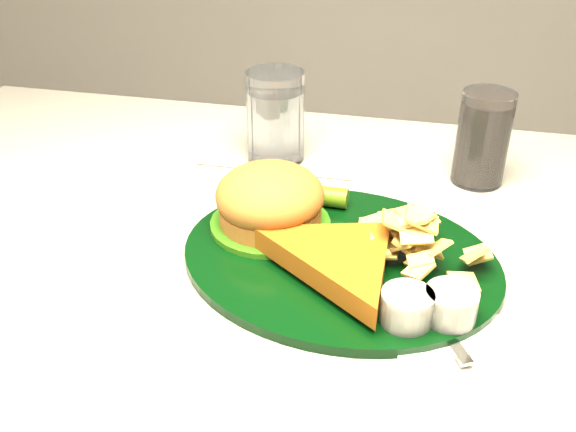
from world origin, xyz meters
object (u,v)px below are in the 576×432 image
water_glass (276,116)px  cola_glass (483,138)px  fork_napkin (436,313)px  dinner_plate (340,232)px

water_glass → cola_glass: size_ratio=1.02×
cola_glass → fork_napkin: size_ratio=0.76×
water_glass → cola_glass: 0.27m
cola_glass → fork_napkin: 0.30m
water_glass → fork_napkin: water_glass is taller
dinner_plate → fork_napkin: size_ratio=2.12×
water_glass → cola_glass: water_glass is taller
cola_glass → fork_napkin: bearing=-98.0°
water_glass → fork_napkin: (0.23, -0.30, -0.06)m
water_glass → fork_napkin: size_ratio=0.78×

